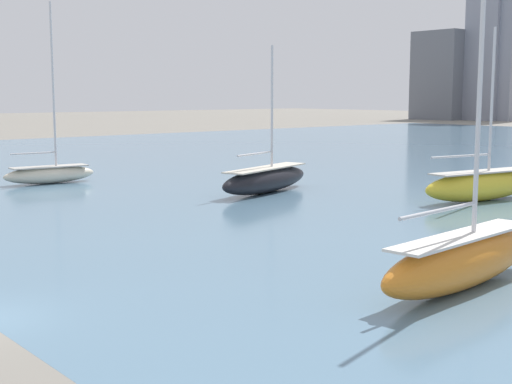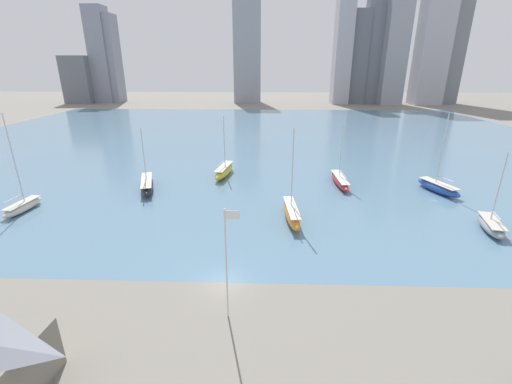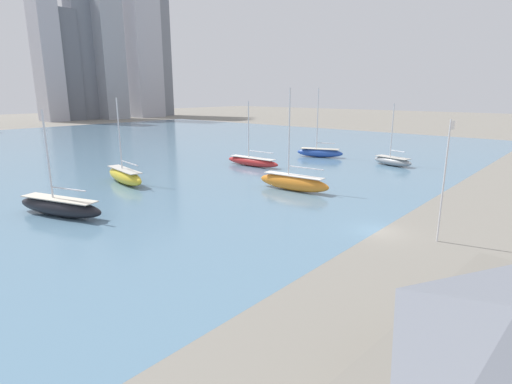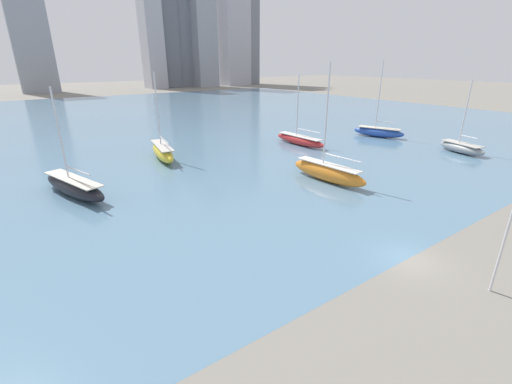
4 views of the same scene
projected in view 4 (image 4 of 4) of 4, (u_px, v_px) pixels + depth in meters
The scene contains 9 objects.
ground_plane at pixel (407, 259), 23.74m from camera, with size 500.00×500.00×0.00m, color gray.
harbor_water at pixel (124, 122), 77.21m from camera, with size 180.00×140.00×0.00m.
distant_city_skyline at pixel (126, 26), 160.59m from camera, with size 215.65×19.00×70.05m.
sailboat_orange at pixel (328, 172), 38.85m from camera, with size 2.54×10.18×12.83m.
sailboat_black at pixel (74, 186), 34.66m from camera, with size 5.29×11.01×10.69m.
sailboat_red at pixel (300, 140), 56.07m from camera, with size 2.18×10.85×10.88m.
sailboat_blue at pixel (379, 132), 62.06m from camera, with size 5.17×9.17×13.17m.
sailboat_yellow at pixel (163, 152), 47.72m from camera, with size 3.62×10.20×11.58m.
sailboat_gray at pixel (461, 147), 51.17m from camera, with size 3.96×7.71×10.50m.
Camera 4 is at (-20.39, -10.72, 12.84)m, focal length 24.00 mm.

